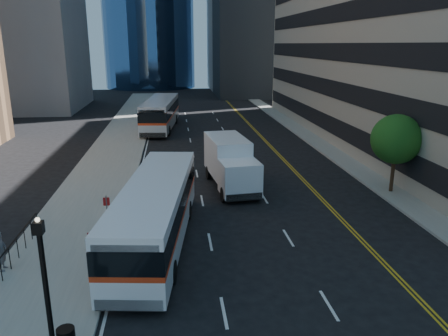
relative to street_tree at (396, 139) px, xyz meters
name	(u,v)px	position (x,y,z in m)	size (l,w,h in m)	color
ground	(289,257)	(-9.00, -8.00, -3.64)	(160.00, 160.00, 0.00)	black
sidewalk_west	(120,143)	(-19.50, 17.00, -3.57)	(5.00, 90.00, 0.15)	gray
sidewalk_east	(312,139)	(0.00, 17.00, -3.57)	(2.00, 90.00, 0.15)	gray
street_tree	(396,139)	(0.00, 0.00, 0.00)	(3.20, 3.20, 5.10)	#332114
lamp_post	(46,285)	(-18.00, -14.00, -0.92)	(0.28, 0.28, 4.56)	black
bus_front	(156,211)	(-15.10, -5.94, -1.91)	(4.28, 12.57, 3.18)	white
bus_rear	(161,113)	(-15.60, 24.72, -1.77)	(4.30, 13.52, 3.43)	silver
box_truck	(230,163)	(-10.39, 2.41, -1.88)	(3.13, 7.18, 3.33)	white
pedestrian	(1,251)	(-21.60, -8.02, -2.60)	(0.65, 0.43, 1.79)	#54555B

